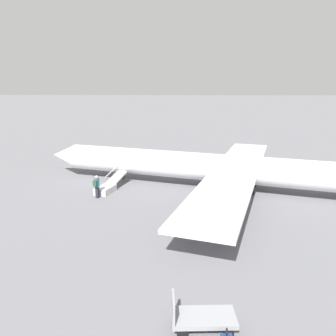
% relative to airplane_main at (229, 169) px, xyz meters
% --- Properties ---
extents(ground_plane, '(600.00, 600.00, 0.00)m').
position_rel_airplane_main_xyz_m(ground_plane, '(0.86, -0.25, -1.75)').
color(ground_plane, slate).
extents(airplane_main, '(31.88, 25.07, 5.88)m').
position_rel_airplane_main_xyz_m(airplane_main, '(0.00, 0.00, 0.00)').
color(airplane_main, silver).
rests_on(airplane_main, ground).
extents(boarding_stairs, '(2.07, 4.14, 1.54)m').
position_rel_airplane_main_xyz_m(boarding_stairs, '(9.70, 1.03, -1.40)').
color(boarding_stairs, '#B2B2B7').
rests_on(boarding_stairs, ground).
extents(passenger, '(0.41, 0.56, 1.74)m').
position_rel_airplane_main_xyz_m(passenger, '(10.10, 2.67, -0.75)').
color(passenger, '#23232D').
rests_on(passenger, ground).
extents(luggage_cart, '(2.28, 1.27, 1.22)m').
position_rel_airplane_main_xyz_m(luggage_cart, '(2.91, 15.97, -1.29)').
color(luggage_cart, gray).
rests_on(luggage_cart, ground).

